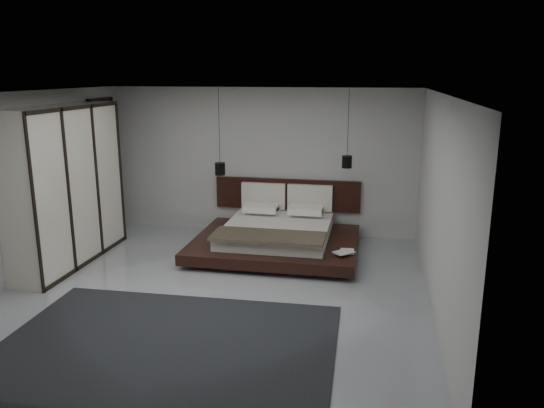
% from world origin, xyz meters
% --- Properties ---
extents(floor, '(6.00, 6.00, 0.00)m').
position_xyz_m(floor, '(0.00, 0.00, 0.00)').
color(floor, '#979A9F').
rests_on(floor, ground).
extents(ceiling, '(6.00, 6.00, 0.00)m').
position_xyz_m(ceiling, '(0.00, 0.00, 2.80)').
color(ceiling, white).
rests_on(ceiling, wall_back).
extents(wall_back, '(6.00, 0.00, 6.00)m').
position_xyz_m(wall_back, '(0.00, 3.00, 1.40)').
color(wall_back, '#AEAFAC').
rests_on(wall_back, floor).
extents(wall_front, '(6.00, 0.00, 6.00)m').
position_xyz_m(wall_front, '(0.00, -3.00, 1.40)').
color(wall_front, '#AEAFAC').
rests_on(wall_front, floor).
extents(wall_left, '(0.00, 6.00, 6.00)m').
position_xyz_m(wall_left, '(-3.00, 0.00, 1.40)').
color(wall_left, '#AEAFAC').
rests_on(wall_left, floor).
extents(wall_right, '(0.00, 6.00, 6.00)m').
position_xyz_m(wall_right, '(3.00, 0.00, 1.40)').
color(wall_right, '#AEAFAC').
rests_on(wall_right, floor).
extents(lattice_screen, '(0.05, 0.90, 2.60)m').
position_xyz_m(lattice_screen, '(-2.95, 2.45, 1.30)').
color(lattice_screen, black).
rests_on(lattice_screen, floor).
extents(bed, '(2.81, 2.40, 1.08)m').
position_xyz_m(bed, '(0.55, 1.91, 0.29)').
color(bed, black).
rests_on(bed, floor).
extents(book_lower, '(0.24, 0.31, 0.03)m').
position_xyz_m(book_lower, '(1.70, 1.25, 0.27)').
color(book_lower, '#99724C').
rests_on(book_lower, bed).
extents(book_upper, '(0.38, 0.38, 0.02)m').
position_xyz_m(book_upper, '(1.68, 1.22, 0.30)').
color(book_upper, '#99724C').
rests_on(book_upper, book_lower).
extents(pendant_left, '(0.19, 0.19, 1.57)m').
position_xyz_m(pendant_left, '(-0.61, 2.35, 1.35)').
color(pendant_left, black).
rests_on(pendant_left, ceiling).
extents(pendant_right, '(0.18, 0.18, 1.36)m').
position_xyz_m(pendant_right, '(1.70, 2.35, 1.55)').
color(pendant_right, black).
rests_on(pendant_right, ceiling).
extents(wardrobe, '(0.62, 2.62, 2.57)m').
position_xyz_m(wardrobe, '(-2.70, 0.70, 1.28)').
color(wardrobe, beige).
rests_on(wardrobe, floor).
extents(rug, '(3.93, 2.85, 0.02)m').
position_xyz_m(rug, '(-0.09, -1.70, 0.01)').
color(rug, black).
rests_on(rug, floor).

